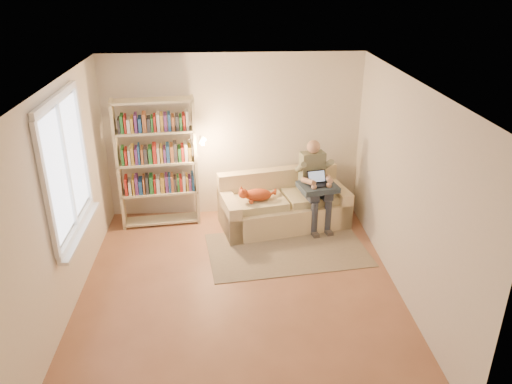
{
  "coord_description": "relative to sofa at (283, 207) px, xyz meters",
  "views": [
    {
      "loc": [
        -0.14,
        -5.27,
        3.73
      ],
      "look_at": [
        0.27,
        1.0,
        0.9
      ],
      "focal_mm": 35.0,
      "sensor_mm": 36.0,
      "label": 1
    }
  ],
  "objects": [
    {
      "name": "wall_back",
      "position": [
        -0.75,
        0.51,
        1.0
      ],
      "size": [
        4.0,
        0.02,
        2.6
      ],
      "primitive_type": "cube",
      "color": "silver",
      "rests_on": "floor"
    },
    {
      "name": "window",
      "position": [
        -2.7,
        -1.54,
        1.07
      ],
      "size": [
        0.12,
        1.52,
        1.69
      ],
      "color": "white",
      "rests_on": "wall_left"
    },
    {
      "name": "wall_right",
      "position": [
        1.25,
        -1.74,
        1.0
      ],
      "size": [
        0.02,
        4.5,
        2.6
      ],
      "primitive_type": "cube",
      "color": "silver",
      "rests_on": "floor"
    },
    {
      "name": "blanket",
      "position": [
        0.46,
        -0.18,
        0.4
      ],
      "size": [
        0.64,
        0.56,
        0.08
      ],
      "primitive_type": "cube",
      "rotation": [
        0.0,
        0.0,
        0.21
      ],
      "color": "#283847",
      "rests_on": "person"
    },
    {
      "name": "wall_left",
      "position": [
        -2.75,
        -1.74,
        1.0
      ],
      "size": [
        0.02,
        4.5,
        2.6
      ],
      "primitive_type": "cube",
      "color": "silver",
      "rests_on": "floor"
    },
    {
      "name": "sofa",
      "position": [
        0.0,
        0.0,
        0.0
      ],
      "size": [
        2.08,
        1.26,
        0.83
      ],
      "rotation": [
        0.0,
        0.0,
        0.21
      ],
      "color": "beige",
      "rests_on": "floor"
    },
    {
      "name": "person",
      "position": [
        0.47,
        -0.05,
        0.47
      ],
      "size": [
        0.48,
        0.65,
        1.37
      ],
      "rotation": [
        0.0,
        0.0,
        0.21
      ],
      "color": "gray",
      "rests_on": "sofa"
    },
    {
      "name": "bookshelf",
      "position": [
        -1.92,
        0.16,
        0.81
      ],
      "size": [
        1.36,
        0.44,
        2.02
      ],
      "rotation": [
        0.0,
        0.0,
        0.11
      ],
      "color": "beige",
      "rests_on": "floor"
    },
    {
      "name": "rug",
      "position": [
        -0.03,
        -0.82,
        -0.29
      ],
      "size": [
        2.4,
        1.6,
        0.01
      ],
      "primitive_type": "cube",
      "rotation": [
        0.0,
        0.0,
        0.12
      ],
      "color": "gray",
      "rests_on": "floor"
    },
    {
      "name": "ceiling",
      "position": [
        -0.75,
        -1.74,
        2.3
      ],
      "size": [
        4.0,
        4.5,
        0.02
      ],
      "primitive_type": "cube",
      "color": "white",
      "rests_on": "wall_back"
    },
    {
      "name": "laptop",
      "position": [
        0.46,
        -0.17,
        0.49
      ],
      "size": [
        0.33,
        0.31,
        0.23
      ],
      "rotation": [
        0.0,
        0.0,
        0.21
      ],
      "color": "black",
      "rests_on": "blanket"
    },
    {
      "name": "wall_front",
      "position": [
        -0.75,
        -3.99,
        1.0
      ],
      "size": [
        4.0,
        0.02,
        2.6
      ],
      "primitive_type": "cube",
      "color": "silver",
      "rests_on": "floor"
    },
    {
      "name": "floor",
      "position": [
        -0.75,
        -1.74,
        -0.3
      ],
      "size": [
        4.5,
        4.5,
        0.0
      ],
      "primitive_type": "plane",
      "color": "#8E5A40",
      "rests_on": "ground"
    },
    {
      "name": "cat",
      "position": [
        -0.43,
        -0.22,
        0.32
      ],
      "size": [
        0.6,
        0.31,
        0.23
      ],
      "rotation": [
        0.0,
        0.0,
        0.21
      ],
      "color": "#CF5628",
      "rests_on": "sofa"
    }
  ]
}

